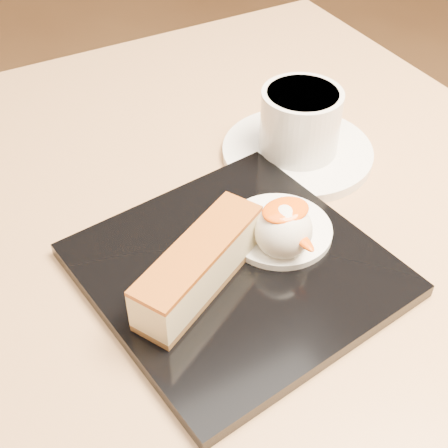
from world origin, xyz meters
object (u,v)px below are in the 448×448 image
cheesecake (199,266)px  ice_cream_scoop (283,230)px  coffee_cup (302,119)px  dessert_plate (236,270)px  saucer (297,152)px  table (188,377)px

cheesecake → ice_cream_scoop: size_ratio=2.77×
ice_cream_scoop → coffee_cup: size_ratio=0.46×
dessert_plate → coffee_cup: coffee_cup is taller
cheesecake → coffee_cup: (0.17, 0.12, 0.01)m
cheesecake → ice_cream_scoop: (0.08, 0.00, 0.00)m
cheesecake → ice_cream_scoop: ice_cream_scoop is taller
saucer → coffee_cup: 0.04m
saucer → coffee_cup: coffee_cup is taller
cheesecake → coffee_cup: 0.21m
table → dessert_plate: (0.04, -0.03, 0.16)m
dessert_plate → saucer: (0.13, 0.11, -0.00)m
dessert_plate → coffee_cup: 0.18m
table → ice_cream_scoop: ice_cream_scoop is taller
cheesecake → ice_cream_scoop: bearing=-28.4°
table → saucer: saucer is taller
dessert_plate → cheesecake: 0.04m
table → ice_cream_scoop: size_ratio=17.11×
table → saucer: bearing=26.1°
cheesecake → coffee_cup: size_ratio=1.27×
saucer → table: bearing=-153.9°
table → ice_cream_scoop: (0.08, -0.03, 0.19)m
table → dessert_plate: dessert_plate is taller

